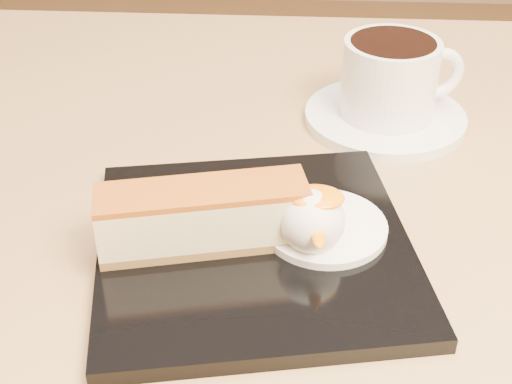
# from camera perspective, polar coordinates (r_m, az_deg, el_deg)

# --- Properties ---
(table) EXTENTS (0.80, 0.80, 0.72)m
(table) POSITION_cam_1_polar(r_m,az_deg,el_deg) (0.67, 1.20, -11.46)
(table) COLOR black
(table) RESTS_ON ground
(dessert_plate) EXTENTS (0.26, 0.26, 0.01)m
(dessert_plate) POSITION_cam_1_polar(r_m,az_deg,el_deg) (0.51, -0.14, -4.42)
(dessert_plate) COLOR black
(dessert_plate) RESTS_ON table
(cheesecake) EXTENTS (0.15, 0.07, 0.05)m
(cheesecake) POSITION_cam_1_polar(r_m,az_deg,el_deg) (0.49, -4.26, -1.96)
(cheesecake) COLOR brown
(cheesecake) RESTS_ON dessert_plate
(cream_smear) EXTENTS (0.09, 0.09, 0.01)m
(cream_smear) POSITION_cam_1_polar(r_m,az_deg,el_deg) (0.52, 5.52, -2.79)
(cream_smear) COLOR white
(cream_smear) RESTS_ON dessert_plate
(ice_cream_scoop) EXTENTS (0.05, 0.05, 0.05)m
(ice_cream_scoop) POSITION_cam_1_polar(r_m,az_deg,el_deg) (0.49, 4.52, -2.28)
(ice_cream_scoop) COLOR white
(ice_cream_scoop) RESTS_ON cream_smear
(mango_sauce) EXTENTS (0.04, 0.03, 0.01)m
(mango_sauce) POSITION_cam_1_polar(r_m,az_deg,el_deg) (0.48, 4.85, -0.41)
(mango_sauce) COLOR orange
(mango_sauce) RESTS_ON ice_cream_scoop
(mint_sprig) EXTENTS (0.04, 0.03, 0.00)m
(mint_sprig) POSITION_cam_1_polar(r_m,az_deg,el_deg) (0.53, 2.36, -0.71)
(mint_sprig) COLOR green
(mint_sprig) RESTS_ON cream_smear
(saucer) EXTENTS (0.15, 0.15, 0.01)m
(saucer) POSITION_cam_1_polar(r_m,az_deg,el_deg) (0.68, 10.26, 5.91)
(saucer) COLOR white
(saucer) RESTS_ON table
(coffee_cup) EXTENTS (0.11, 0.09, 0.07)m
(coffee_cup) POSITION_cam_1_polar(r_m,az_deg,el_deg) (0.67, 10.81, 9.07)
(coffee_cup) COLOR white
(coffee_cup) RESTS_ON saucer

